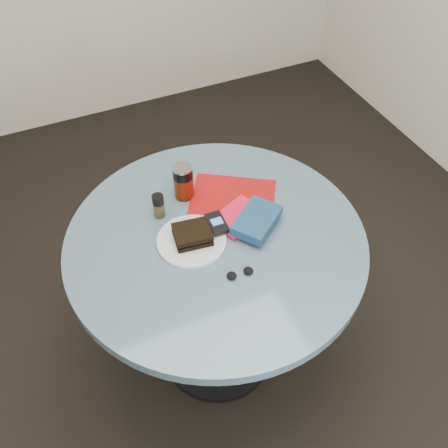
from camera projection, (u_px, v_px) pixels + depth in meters
name	position (u px, v px, depth m)	size (l,w,h in m)	color
ground	(218.00, 350.00, 2.20)	(4.00, 4.00, 0.00)	black
table	(216.00, 268.00, 1.77)	(1.00, 1.00, 0.75)	black
plate	(192.00, 241.00, 1.63)	(0.23, 0.23, 0.01)	silver
sandwich	(192.00, 234.00, 1.61)	(0.13, 0.11, 0.04)	black
soda_can	(183.00, 182.00, 1.74)	(0.09, 0.09, 0.13)	#6A1A05
pepper_grinder	(159.00, 206.00, 1.68)	(0.04, 0.04, 0.09)	#41371B
magazine	(233.00, 198.00, 1.77)	(0.29, 0.22, 0.01)	maroon
red_book	(238.00, 217.00, 1.70)	(0.17, 0.12, 0.01)	red
novel	(257.00, 220.00, 1.65)	(0.17, 0.11, 0.03)	navy
mp3_player	(217.00, 223.00, 1.65)	(0.06, 0.10, 0.02)	black
headphones	(240.00, 273.00, 1.53)	(0.09, 0.04, 0.02)	black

